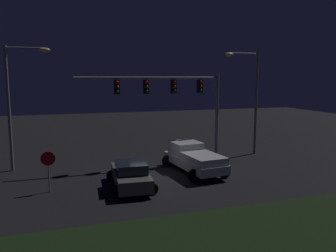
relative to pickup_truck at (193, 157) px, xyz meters
name	(u,v)px	position (x,y,z in m)	size (l,w,h in m)	color
ground_plane	(153,176)	(-2.75, -0.11, -1.00)	(80.00, 80.00, 0.00)	black
grass_median	(226,248)	(-2.75, -9.91, -0.95)	(27.73, 6.60, 0.10)	black
pickup_truck	(193,157)	(0.00, 0.00, 0.00)	(3.25, 5.58, 1.80)	#B7B7BC
car_sedan	(131,175)	(-4.57, -2.04, -0.26)	(2.67, 4.51, 1.51)	#514C47
traffic_signal_gantry	(174,93)	(-0.43, 2.58, 4.03)	(10.32, 0.56, 6.50)	slate
street_lamp_left	(17,93)	(-10.73, 3.90, 4.16)	(2.82, 0.44, 8.16)	slate
street_lamp_right	(250,90)	(6.16, 3.41, 4.14)	(2.95, 0.44, 8.11)	slate
stop_sign	(48,164)	(-8.90, -1.40, 0.56)	(0.76, 0.08, 2.23)	slate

